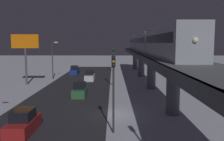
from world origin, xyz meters
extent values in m
plane|color=silver|center=(0.00, 0.00, 0.00)|extent=(240.00, 240.00, 0.00)
cube|color=#28282D|center=(5.65, 0.00, 0.00)|extent=(11.00, 103.17, 0.01)
cube|color=slate|center=(-6.62, 0.00, 5.37)|extent=(5.00, 103.17, 0.80)
cube|color=#38383D|center=(-4.24, 0.00, 5.37)|extent=(0.24, 101.10, 0.80)
cylinder|color=slate|center=(-6.62, -44.21, 2.49)|extent=(1.40, 1.40, 4.97)
cylinder|color=slate|center=(-6.62, -29.48, 2.49)|extent=(1.40, 1.40, 4.97)
cylinder|color=slate|center=(-6.62, -14.74, 2.49)|extent=(1.40, 1.40, 4.97)
cylinder|color=slate|center=(-6.62, 0.00, 2.49)|extent=(1.40, 1.40, 4.97)
cube|color=#999EA8|center=(-6.62, -2.61, 7.47)|extent=(2.90, 18.00, 3.40)
cube|color=black|center=(-6.62, -2.61, 7.88)|extent=(2.94, 16.20, 0.90)
cube|color=#999EA8|center=(-6.62, -21.21, 7.47)|extent=(2.90, 18.00, 3.40)
cube|color=black|center=(-6.62, -21.21, 7.88)|extent=(2.94, 16.20, 0.90)
cube|color=#999EA8|center=(-6.62, -39.81, 7.47)|extent=(2.90, 18.00, 3.40)
cube|color=black|center=(-6.62, -39.81, 7.88)|extent=(2.94, 16.20, 0.90)
sphere|color=white|center=(-6.62, 6.44, 7.64)|extent=(0.44, 0.44, 0.44)
cube|color=navy|center=(8.85, -33.65, 0.55)|extent=(1.80, 4.32, 1.10)
cube|color=black|center=(8.85, -33.65, 1.54)|extent=(1.58, 2.07, 0.87)
cylinder|color=black|center=(8.00, -32.31, 0.32)|extent=(0.20, 0.64, 0.64)
cylinder|color=black|center=(9.71, -32.31, 0.32)|extent=(0.20, 0.64, 0.64)
cylinder|color=black|center=(8.00, -34.99, 0.32)|extent=(0.20, 0.64, 0.64)
cylinder|color=black|center=(9.71, -34.99, 0.32)|extent=(0.20, 0.64, 0.64)
cube|color=#A51E1E|center=(7.05, 5.37, 0.55)|extent=(1.80, 4.44, 1.10)
cube|color=black|center=(7.05, 5.37, 1.54)|extent=(1.58, 2.13, 0.87)
cube|color=silver|center=(4.25, -23.69, 0.55)|extent=(1.80, 4.38, 1.10)
cube|color=black|center=(4.25, -23.69, 1.54)|extent=(1.58, 2.10, 0.87)
cube|color=#2D6038|center=(4.25, -8.81, 0.55)|extent=(1.80, 4.04, 1.10)
cube|color=black|center=(4.25, -8.81, 1.54)|extent=(1.58, 1.94, 0.87)
cylinder|color=#2D2D2D|center=(-0.45, 5.42, 2.75)|extent=(0.16, 0.16, 5.50)
cube|color=black|center=(-0.45, 5.42, 5.95)|extent=(0.32, 0.32, 0.90)
sphere|color=black|center=(-0.45, 5.60, 6.25)|extent=(0.20, 0.20, 0.20)
sphere|color=yellow|center=(-0.45, 5.60, 5.95)|extent=(0.20, 0.20, 0.20)
sphere|color=black|center=(-0.45, 5.60, 5.65)|extent=(0.20, 0.20, 0.20)
cylinder|color=#2D2D2D|center=(-0.45, -17.10, 2.75)|extent=(0.16, 0.16, 5.50)
cube|color=black|center=(-0.45, -17.10, 5.95)|extent=(0.32, 0.32, 0.90)
sphere|color=black|center=(-0.45, -16.92, 6.25)|extent=(0.20, 0.20, 0.20)
sphere|color=black|center=(-0.45, -16.92, 5.95)|extent=(0.20, 0.20, 0.20)
sphere|color=#19E53F|center=(-0.45, -16.92, 5.65)|extent=(0.20, 0.20, 0.20)
cylinder|color=#2D2D2D|center=(-0.45, -39.61, 2.75)|extent=(0.16, 0.16, 5.50)
cube|color=black|center=(-0.45, -39.61, 5.95)|extent=(0.32, 0.32, 0.90)
sphere|color=black|center=(-0.45, -39.43, 6.25)|extent=(0.20, 0.20, 0.20)
sphere|color=yellow|center=(-0.45, -39.43, 5.95)|extent=(0.20, 0.20, 0.20)
sphere|color=black|center=(-0.45, -39.43, 5.65)|extent=(0.20, 0.20, 0.20)
cylinder|color=#4C4C51|center=(15.01, -18.29, 3.25)|extent=(0.36, 0.36, 6.50)
cube|color=orange|center=(15.01, -18.29, 7.70)|extent=(4.80, 0.30, 2.40)
cylinder|color=#38383D|center=(11.95, -25.00, 3.75)|extent=(0.20, 0.20, 7.50)
ellipsoid|color=#F4E5B2|center=(11.15, -25.00, 7.50)|extent=(0.90, 0.44, 0.30)
camera|label=1|loc=(-0.44, 25.31, 7.45)|focal=39.84mm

